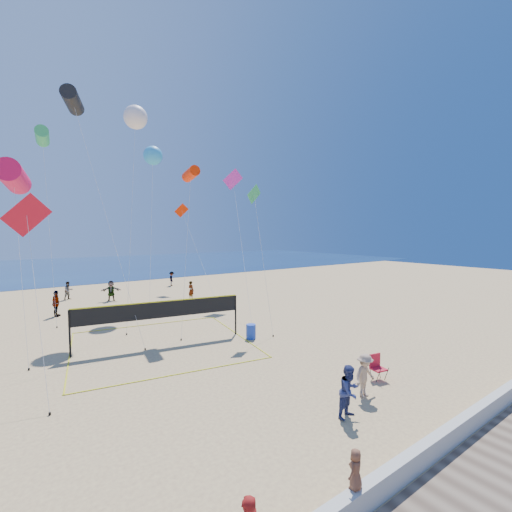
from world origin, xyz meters
TOP-DOWN VIEW (x-y plane):
  - ground at (0.00, 0.00)m, footprint 120.00×120.00m
  - ocean at (0.00, 62.00)m, footprint 140.00×50.00m
  - seawall at (0.00, -3.00)m, footprint 32.00×0.30m
  - toddler at (-1.16, -2.95)m, footprint 0.48×0.37m
  - bystander_a at (1.95, -0.27)m, footprint 0.94×0.77m
  - bystander_b at (3.59, 0.33)m, footprint 1.09×0.67m
  - far_person_0 at (-4.55, 21.44)m, footprint 0.92×1.24m
  - far_person_1 at (0.18, 25.30)m, footprint 1.79×1.01m
  - far_person_2 at (6.36, 21.58)m, footprint 0.59×0.73m
  - far_person_3 at (-2.91, 28.23)m, footprint 1.00×0.90m
  - far_person_4 at (8.07, 30.53)m, footprint 0.91×1.21m
  - camp_chair at (5.31, 1.00)m, footprint 0.66×0.78m
  - trash_barrel at (4.16, 8.69)m, footprint 0.74×0.74m
  - volleyball_net at (-0.48, 10.75)m, footprint 10.51×10.39m
  - kite_0 at (-6.83, 15.33)m, footprint 1.79×6.22m
  - kite_1 at (-3.84, 15.34)m, footprint 3.14×6.20m
  - kite_2 at (2.92, 13.96)m, footprint 2.72×4.15m
  - kite_3 at (-6.50, 9.52)m, footprint 1.84×4.14m
  - kite_4 at (5.86, 10.61)m, footprint 1.31×2.82m
  - kite_5 at (9.71, 19.43)m, footprint 5.31×9.40m
  - kite_6 at (0.66, 18.35)m, footprint 3.27×5.69m
  - kite_7 at (2.97, 21.45)m, footprint 2.98×5.02m
  - kite_8 at (-4.96, 21.59)m, footprint 1.09×4.79m
  - kite_9 at (8.34, 27.57)m, footprint 1.33×9.19m

SIDE VIEW (x-z plane):
  - ground at x=0.00m, z-range 0.00..0.00m
  - ocean at x=0.00m, z-range 0.00..0.03m
  - seawall at x=0.00m, z-range 0.00..0.60m
  - trash_barrel at x=4.16m, z-range 0.00..0.84m
  - camp_chair at x=5.31m, z-range 0.01..1.18m
  - bystander_b at x=3.59m, z-range 0.00..1.64m
  - far_person_4 at x=8.07m, z-range 0.00..1.66m
  - far_person_3 at x=-2.91m, z-range 0.00..1.68m
  - far_person_2 at x=6.36m, z-range 0.00..1.73m
  - bystander_a at x=1.95m, z-range 0.00..1.78m
  - far_person_1 at x=0.18m, z-range 0.00..1.84m
  - far_person_0 at x=-4.55m, z-range 0.00..1.95m
  - toddler at x=-1.16m, z-range 0.60..1.48m
  - volleyball_net at x=-0.48m, z-range 0.45..2.90m
  - kite_3 at x=-6.50m, z-range 2.74..10.59m
  - kite_4 at x=5.86m, z-range 3.36..12.74m
  - kite_9 at x=8.34m, z-range 3.36..12.81m
  - kite_0 at x=-6.83m, z-range 4.20..14.23m
  - kite_2 at x=2.92m, z-range 4.82..15.45m
  - kite_5 at x=9.71m, z-range 4.54..16.71m
  - kite_7 at x=2.97m, z-range 5.95..19.45m
  - kite_8 at x=-4.96m, z-range 6.23..19.88m
  - kite_1 at x=-3.84m, z-range 6.63..21.10m
  - kite_6 at x=0.66m, z-range 6.87..22.31m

